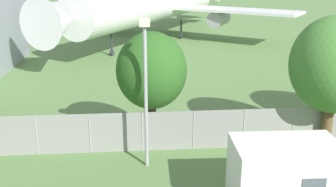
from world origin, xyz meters
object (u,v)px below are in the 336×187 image
at_px(portable_cabin, 284,177).
at_px(tree_far_right, 335,65).
at_px(tree_near_hangar, 151,71).
at_px(airplane, 159,3).

distance_m(portable_cabin, tree_far_right, 7.12).
relative_size(tree_near_hangar, tree_far_right, 0.88).
relative_size(airplane, tree_near_hangar, 6.73).
height_order(airplane, tree_near_hangar, airplane).
bearing_deg(tree_near_hangar, tree_far_right, -5.51).
bearing_deg(airplane, portable_cabin, 32.64).
bearing_deg(tree_near_hangar, airplane, 85.88).
distance_m(airplane, tree_near_hangar, 32.07).
bearing_deg(airplane, tree_near_hangar, 25.01).
xyz_separation_m(portable_cabin, tree_far_right, (4.08, 5.04, 2.95)).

